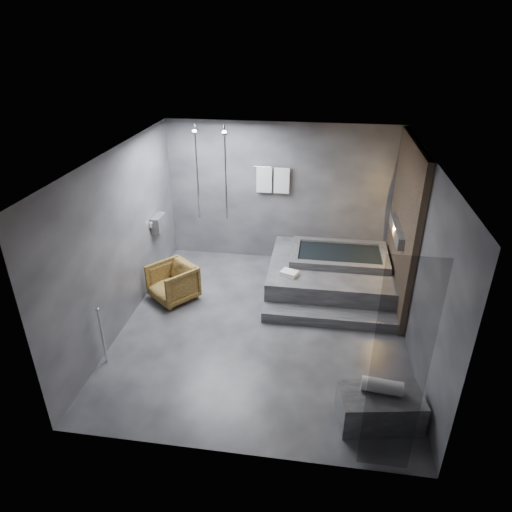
# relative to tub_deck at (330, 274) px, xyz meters

# --- Properties ---
(room) EXTENTS (5.00, 5.04, 2.82)m
(room) POSITION_rel_tub_deck_xyz_m (-0.65, -1.21, 1.48)
(room) COLOR #2C2B2E
(room) RESTS_ON ground
(tub_deck) EXTENTS (2.20, 2.00, 0.50)m
(tub_deck) POSITION_rel_tub_deck_xyz_m (0.00, 0.00, 0.00)
(tub_deck) COLOR #303033
(tub_deck) RESTS_ON ground
(tub_step) EXTENTS (2.20, 0.36, 0.18)m
(tub_step) POSITION_rel_tub_deck_xyz_m (0.00, -1.18, -0.16)
(tub_step) COLOR #303033
(tub_step) RESTS_ON ground
(concrete_bench) EXTENTS (1.07, 0.70, 0.44)m
(concrete_bench) POSITION_rel_tub_deck_xyz_m (0.62, -3.23, -0.03)
(concrete_bench) COLOR #2D2E30
(concrete_bench) RESTS_ON ground
(driftwood_chair) EXTENTS (1.01, 1.01, 0.66)m
(driftwood_chair) POSITION_rel_tub_deck_xyz_m (-2.75, -0.85, 0.08)
(driftwood_chair) COLOR #452F11
(driftwood_chair) RESTS_ON ground
(rolled_towel) EXTENTS (0.50, 0.23, 0.18)m
(rolled_towel) POSITION_rel_tub_deck_xyz_m (0.62, -3.18, 0.28)
(rolled_towel) COLOR silver
(rolled_towel) RESTS_ON concrete_bench
(deck_towel) EXTENTS (0.34, 0.30, 0.08)m
(deck_towel) POSITION_rel_tub_deck_xyz_m (-0.71, -0.58, 0.29)
(deck_towel) COLOR white
(deck_towel) RESTS_ON tub_deck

